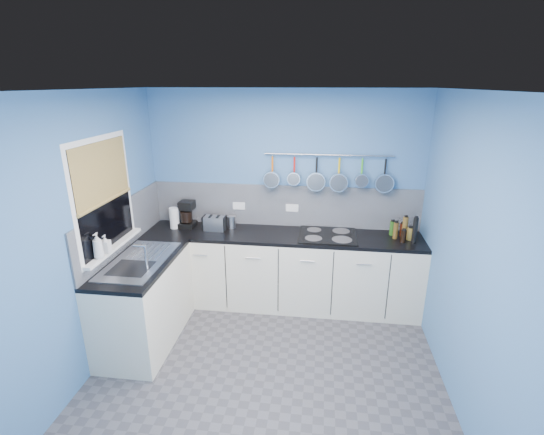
% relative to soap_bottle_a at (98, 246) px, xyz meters
% --- Properties ---
extents(floor, '(3.20, 3.00, 0.02)m').
position_rel_soap_bottle_a_xyz_m(floor, '(1.53, -0.01, -1.18)').
color(floor, '#47474C').
rests_on(floor, ground).
extents(ceiling, '(3.20, 3.00, 0.02)m').
position_rel_soap_bottle_a_xyz_m(ceiling, '(1.53, -0.01, 1.34)').
color(ceiling, white).
rests_on(ceiling, ground).
extents(wall_back, '(3.20, 0.02, 2.50)m').
position_rel_soap_bottle_a_xyz_m(wall_back, '(1.53, 1.50, 0.08)').
color(wall_back, teal).
rests_on(wall_back, ground).
extents(wall_front, '(3.20, 0.02, 2.50)m').
position_rel_soap_bottle_a_xyz_m(wall_front, '(1.53, -1.52, 0.08)').
color(wall_front, teal).
rests_on(wall_front, ground).
extents(wall_left, '(0.02, 3.00, 2.50)m').
position_rel_soap_bottle_a_xyz_m(wall_left, '(-0.08, -0.01, 0.08)').
color(wall_left, teal).
rests_on(wall_left, ground).
extents(wall_right, '(0.02, 3.00, 2.50)m').
position_rel_soap_bottle_a_xyz_m(wall_right, '(3.14, -0.01, 0.08)').
color(wall_right, teal).
rests_on(wall_right, ground).
extents(backsplash_back, '(3.20, 0.02, 0.50)m').
position_rel_soap_bottle_a_xyz_m(backsplash_back, '(1.53, 1.47, -0.02)').
color(backsplash_back, '#969BA4').
rests_on(backsplash_back, wall_back).
extents(backsplash_left, '(0.02, 1.80, 0.50)m').
position_rel_soap_bottle_a_xyz_m(backsplash_left, '(-0.06, 0.59, -0.02)').
color(backsplash_left, '#969BA4').
rests_on(backsplash_left, wall_left).
extents(cabinet_run_back, '(3.20, 0.60, 0.86)m').
position_rel_soap_bottle_a_xyz_m(cabinet_run_back, '(1.53, 1.19, -0.74)').
color(cabinet_run_back, beige).
rests_on(cabinet_run_back, ground).
extents(worktop_back, '(3.20, 0.60, 0.04)m').
position_rel_soap_bottle_a_xyz_m(worktop_back, '(1.53, 1.19, -0.29)').
color(worktop_back, black).
rests_on(worktop_back, cabinet_run_back).
extents(cabinet_run_left, '(0.60, 1.20, 0.86)m').
position_rel_soap_bottle_a_xyz_m(cabinet_run_left, '(0.23, 0.29, -0.74)').
color(cabinet_run_left, beige).
rests_on(cabinet_run_left, ground).
extents(worktop_left, '(0.60, 1.20, 0.04)m').
position_rel_soap_bottle_a_xyz_m(worktop_left, '(0.23, 0.29, -0.29)').
color(worktop_left, black).
rests_on(worktop_left, cabinet_run_left).
extents(window_frame, '(0.01, 1.00, 1.10)m').
position_rel_soap_bottle_a_xyz_m(window_frame, '(-0.05, 0.29, 0.38)').
color(window_frame, white).
rests_on(window_frame, wall_left).
extents(window_glass, '(0.01, 0.90, 1.00)m').
position_rel_soap_bottle_a_xyz_m(window_glass, '(-0.04, 0.29, 0.38)').
color(window_glass, black).
rests_on(window_glass, wall_left).
extents(bamboo_blind, '(0.01, 0.90, 0.55)m').
position_rel_soap_bottle_a_xyz_m(bamboo_blind, '(-0.03, 0.29, 0.61)').
color(bamboo_blind, tan).
rests_on(bamboo_blind, wall_left).
extents(window_sill, '(0.10, 0.98, 0.03)m').
position_rel_soap_bottle_a_xyz_m(window_sill, '(-0.02, 0.29, -0.13)').
color(window_sill, white).
rests_on(window_sill, wall_left).
extents(sink_unit, '(0.50, 0.95, 0.01)m').
position_rel_soap_bottle_a_xyz_m(sink_unit, '(0.23, 0.29, -0.27)').
color(sink_unit, silver).
rests_on(sink_unit, worktop_left).
extents(mixer_tap, '(0.12, 0.08, 0.26)m').
position_rel_soap_bottle_a_xyz_m(mixer_tap, '(0.39, 0.11, -0.14)').
color(mixer_tap, silver).
rests_on(mixer_tap, worktop_left).
extents(socket_left, '(0.15, 0.01, 0.09)m').
position_rel_soap_bottle_a_xyz_m(socket_left, '(0.98, 1.46, -0.04)').
color(socket_left, white).
rests_on(socket_left, backsplash_back).
extents(socket_right, '(0.15, 0.01, 0.09)m').
position_rel_soap_bottle_a_xyz_m(socket_right, '(1.63, 1.46, -0.04)').
color(socket_right, white).
rests_on(socket_right, backsplash_back).
extents(pot_rail, '(1.45, 0.02, 0.02)m').
position_rel_soap_bottle_a_xyz_m(pot_rail, '(2.03, 1.44, 0.61)').
color(pot_rail, silver).
rests_on(pot_rail, wall_back).
extents(soap_bottle_a, '(0.09, 0.09, 0.24)m').
position_rel_soap_bottle_a_xyz_m(soap_bottle_a, '(0.00, 0.00, 0.00)').
color(soap_bottle_a, white).
rests_on(soap_bottle_a, window_sill).
extents(soap_bottle_b, '(0.08, 0.08, 0.17)m').
position_rel_soap_bottle_a_xyz_m(soap_bottle_b, '(0.00, 0.12, -0.03)').
color(soap_bottle_b, white).
rests_on(soap_bottle_b, window_sill).
extents(paper_towel, '(0.13, 0.13, 0.25)m').
position_rel_soap_bottle_a_xyz_m(paper_towel, '(0.24, 1.22, -0.14)').
color(paper_towel, white).
rests_on(paper_towel, worktop_back).
extents(coffee_maker, '(0.19, 0.21, 0.32)m').
position_rel_soap_bottle_a_xyz_m(coffee_maker, '(0.38, 1.28, -0.11)').
color(coffee_maker, black).
rests_on(coffee_maker, worktop_back).
extents(toaster, '(0.26, 0.16, 0.16)m').
position_rel_soap_bottle_a_xyz_m(toaster, '(0.73, 1.22, -0.19)').
color(toaster, silver).
rests_on(toaster, worktop_back).
extents(canister, '(0.10, 0.10, 0.14)m').
position_rel_soap_bottle_a_xyz_m(canister, '(0.91, 1.32, -0.20)').
color(canister, silver).
rests_on(canister, worktop_back).
extents(hob, '(0.65, 0.57, 0.01)m').
position_rel_soap_bottle_a_xyz_m(hob, '(2.06, 1.20, -0.26)').
color(hob, black).
rests_on(hob, worktop_back).
extents(pan_0, '(0.19, 0.12, 0.38)m').
position_rel_soap_bottle_a_xyz_m(pan_0, '(1.40, 1.43, 0.42)').
color(pan_0, silver).
rests_on(pan_0, pot_rail).
extents(pan_1, '(0.15, 0.12, 0.34)m').
position_rel_soap_bottle_a_xyz_m(pan_1, '(1.65, 1.43, 0.44)').
color(pan_1, silver).
rests_on(pan_1, pot_rail).
extents(pan_2, '(0.22, 0.10, 0.41)m').
position_rel_soap_bottle_a_xyz_m(pan_2, '(1.90, 1.43, 0.41)').
color(pan_2, silver).
rests_on(pan_2, pot_rail).
extents(pan_3, '(0.21, 0.12, 0.40)m').
position_rel_soap_bottle_a_xyz_m(pan_3, '(2.16, 1.43, 0.41)').
color(pan_3, silver).
rests_on(pan_3, pot_rail).
extents(pan_4, '(0.16, 0.11, 0.35)m').
position_rel_soap_bottle_a_xyz_m(pan_4, '(2.41, 1.43, 0.44)').
color(pan_4, silver).
rests_on(pan_4, pot_rail).
extents(pan_5, '(0.22, 0.08, 0.41)m').
position_rel_soap_bottle_a_xyz_m(pan_5, '(2.67, 1.43, 0.41)').
color(pan_5, silver).
rests_on(pan_5, pot_rail).
extents(condiment_0, '(0.05, 0.05, 0.11)m').
position_rel_soap_bottle_a_xyz_m(condiment_0, '(2.99, 1.29, -0.22)').
color(condiment_0, '#8C5914').
rests_on(condiment_0, worktop_back).
extents(condiment_1, '(0.05, 0.05, 0.15)m').
position_rel_soap_bottle_a_xyz_m(condiment_1, '(2.89, 1.29, -0.20)').
color(condiment_1, '#4C190C').
rests_on(condiment_1, worktop_back).
extents(condiment_2, '(0.06, 0.06, 0.16)m').
position_rel_soap_bottle_a_xyz_m(condiment_2, '(2.79, 1.31, -0.19)').
color(condiment_2, '#265919').
rests_on(condiment_2, worktop_back).
extents(condiment_3, '(0.07, 0.07, 0.14)m').
position_rel_soap_bottle_a_xyz_m(condiment_3, '(2.96, 1.19, -0.20)').
color(condiment_3, olive).
rests_on(condiment_3, worktop_back).
extents(condiment_4, '(0.06, 0.06, 0.25)m').
position_rel_soap_bottle_a_xyz_m(condiment_4, '(2.90, 1.22, -0.14)').
color(condiment_4, brown).
rests_on(condiment_4, worktop_back).
extents(condiment_5, '(0.05, 0.05, 0.19)m').
position_rel_soap_bottle_a_xyz_m(condiment_5, '(2.81, 1.21, -0.18)').
color(condiment_5, brown).
rests_on(condiment_5, worktop_back).
extents(condiment_6, '(0.05, 0.05, 0.29)m').
position_rel_soap_bottle_a_xyz_m(condiment_6, '(2.98, 1.09, -0.13)').
color(condiment_6, black).
rests_on(condiment_6, worktop_back).
extents(condiment_7, '(0.06, 0.06, 0.14)m').
position_rel_soap_bottle_a_xyz_m(condiment_7, '(2.87, 1.11, -0.20)').
color(condiment_7, black).
rests_on(condiment_7, worktop_back).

